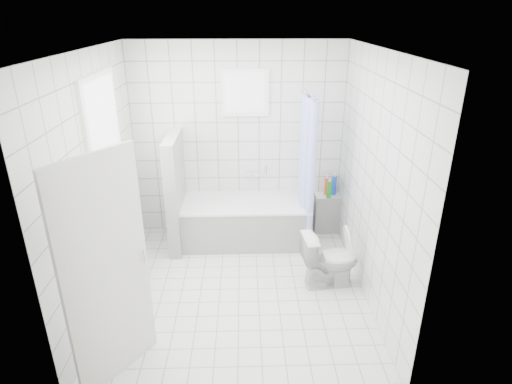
{
  "coord_description": "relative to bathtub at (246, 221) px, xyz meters",
  "views": [
    {
      "loc": [
        0.08,
        -4.04,
        2.93
      ],
      "look_at": [
        0.2,
        0.35,
        1.05
      ],
      "focal_mm": 30.0,
      "sensor_mm": 36.0,
      "label": 1
    }
  ],
  "objects": [
    {
      "name": "ground",
      "position": [
        -0.09,
        -1.12,
        -0.29
      ],
      "size": [
        3.0,
        3.0,
        0.0
      ],
      "primitive_type": "plane",
      "color": "white",
      "rests_on": "ground"
    },
    {
      "name": "ceiling",
      "position": [
        -0.09,
        -1.12,
        2.31
      ],
      "size": [
        3.0,
        3.0,
        0.0
      ],
      "primitive_type": "plane",
      "rotation": [
        3.14,
        0.0,
        0.0
      ],
      "color": "white",
      "rests_on": "ground"
    },
    {
      "name": "wall_back",
      "position": [
        -0.09,
        0.38,
        1.01
      ],
      "size": [
        2.8,
        0.02,
        2.6
      ],
      "primitive_type": "cube",
      "color": "white",
      "rests_on": "ground"
    },
    {
      "name": "wall_front",
      "position": [
        -0.09,
        -2.62,
        1.01
      ],
      "size": [
        2.8,
        0.02,
        2.6
      ],
      "primitive_type": "cube",
      "color": "white",
      "rests_on": "ground"
    },
    {
      "name": "wall_left",
      "position": [
        -1.49,
        -1.12,
        1.01
      ],
      "size": [
        0.02,
        3.0,
        2.6
      ],
      "primitive_type": "cube",
      "color": "white",
      "rests_on": "ground"
    },
    {
      "name": "wall_right",
      "position": [
        1.31,
        -1.12,
        1.01
      ],
      "size": [
        0.02,
        3.0,
        2.6
      ],
      "primitive_type": "cube",
      "color": "white",
      "rests_on": "ground"
    },
    {
      "name": "window_left",
      "position": [
        -1.44,
        -0.82,
        1.31
      ],
      "size": [
        0.01,
        0.9,
        1.4
      ],
      "primitive_type": "cube",
      "color": "white",
      "rests_on": "wall_left"
    },
    {
      "name": "window_back",
      "position": [
        0.01,
        0.33,
        1.66
      ],
      "size": [
        0.5,
        0.01,
        0.5
      ],
      "primitive_type": "cube",
      "color": "white",
      "rests_on": "wall_back"
    },
    {
      "name": "window_sill",
      "position": [
        -1.4,
        -0.82,
        0.57
      ],
      "size": [
        0.18,
        1.02,
        0.08
      ],
      "primitive_type": "cube",
      "color": "white",
      "rests_on": "wall_left"
    },
    {
      "name": "door",
      "position": [
        -1.11,
        -2.28,
        0.71
      ],
      "size": [
        0.49,
        0.68,
        2.0
      ],
      "primitive_type": "cube",
      "rotation": [
        0.0,
        0.0,
        -0.61
      ],
      "color": "silver",
      "rests_on": "ground"
    },
    {
      "name": "bathtub",
      "position": [
        0.0,
        0.0,
        0.0
      ],
      "size": [
        1.67,
        0.77,
        0.58
      ],
      "color": "white",
      "rests_on": "ground"
    },
    {
      "name": "partition_wall",
      "position": [
        -0.9,
        -0.05,
        0.46
      ],
      "size": [
        0.15,
        0.85,
        1.5
      ],
      "primitive_type": "cube",
      "color": "white",
      "rests_on": "ground"
    },
    {
      "name": "tiled_ledge",
      "position": [
        1.17,
        0.26,
        -0.02
      ],
      "size": [
        0.4,
        0.24,
        0.55
      ],
      "primitive_type": "cube",
      "color": "white",
      "rests_on": "ground"
    },
    {
      "name": "toilet",
      "position": [
        0.94,
        -1.05,
        0.04
      ],
      "size": [
        0.68,
        0.44,
        0.65
      ],
      "primitive_type": "imported",
      "rotation": [
        0.0,
        0.0,
        1.69
      ],
      "color": "white",
      "rests_on": "ground"
    },
    {
      "name": "curtain_rod",
      "position": [
        0.78,
        -0.02,
        1.71
      ],
      "size": [
        0.02,
        0.8,
        0.02
      ],
      "primitive_type": "cylinder",
      "rotation": [
        1.57,
        0.0,
        0.0
      ],
      "color": "silver",
      "rests_on": "wall_back"
    },
    {
      "name": "shower_curtain",
      "position": [
        0.78,
        -0.15,
        0.81
      ],
      "size": [
        0.14,
        0.48,
        1.78
      ],
      "primitive_type": null,
      "color": "#5672FC",
      "rests_on": "curtain_rod"
    },
    {
      "name": "tub_faucet",
      "position": [
        0.1,
        0.34,
        0.56
      ],
      "size": [
        0.18,
        0.06,
        0.06
      ],
      "primitive_type": "cube",
      "color": "silver",
      "rests_on": "wall_back"
    },
    {
      "name": "sill_bottles",
      "position": [
        -1.39,
        -0.97,
        0.72
      ],
      "size": [
        0.19,
        0.77,
        0.29
      ],
      "color": "white",
      "rests_on": "window_sill"
    },
    {
      "name": "ledge_bottles",
      "position": [
        1.17,
        0.24,
        0.39
      ],
      "size": [
        0.16,
        0.18,
        0.28
      ],
      "color": "blue",
      "rests_on": "tiled_ledge"
    }
  ]
}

